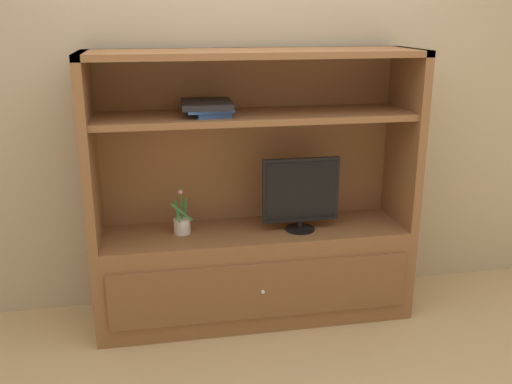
{
  "coord_description": "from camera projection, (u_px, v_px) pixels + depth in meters",
  "views": [
    {
      "loc": [
        -0.57,
        -2.72,
        1.8
      ],
      "look_at": [
        0.0,
        0.35,
        0.81
      ],
      "focal_mm": 39.89,
      "sensor_mm": 36.0,
      "label": 1
    }
  ],
  "objects": [
    {
      "name": "potted_plant",
      "position": [
        182.0,
        225.0,
        3.32
      ],
      "size": [
        0.13,
        0.11,
        0.29
      ],
      "color": "beige",
      "rests_on": "media_console"
    },
    {
      "name": "tv_monitor",
      "position": [
        301.0,
        193.0,
        3.32
      ],
      "size": [
        0.46,
        0.18,
        0.44
      ],
      "color": "black",
      "rests_on": "media_console"
    },
    {
      "name": "painted_rear_wall",
      "position": [
        244.0,
        81.0,
        3.47
      ],
      "size": [
        6.0,
        0.1,
        2.8
      ],
      "primitive_type": "cube",
      "color": "tan",
      "rests_on": "ground_plane"
    },
    {
      "name": "media_console",
      "position": [
        254.0,
        240.0,
        3.43
      ],
      "size": [
        1.88,
        0.52,
        1.61
      ],
      "color": "brown",
      "rests_on": "ground_plane"
    },
    {
      "name": "magazine_stack",
      "position": [
        208.0,
        107.0,
        3.13
      ],
      "size": [
        0.29,
        0.33,
        0.08
      ],
      "color": "#2D519E",
      "rests_on": "media_console"
    },
    {
      "name": "ground_plane",
      "position": [
        267.0,
        348.0,
        3.19
      ],
      "size": [
        8.0,
        8.0,
        0.0
      ],
      "primitive_type": "plane",
      "color": "tan"
    }
  ]
}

